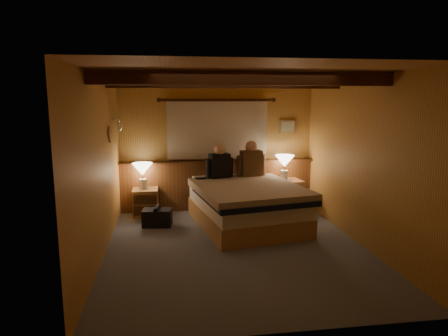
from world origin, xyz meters
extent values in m
plane|color=#545964|center=(0.00, 0.00, 0.00)|extent=(4.20, 4.20, 0.00)
plane|color=#C6844A|center=(0.00, 0.00, 2.40)|extent=(4.20, 4.20, 0.00)
plane|color=gold|center=(0.00, 2.10, 1.20)|extent=(3.60, 0.00, 3.60)
plane|color=gold|center=(-1.80, 0.00, 1.20)|extent=(0.00, 4.20, 4.20)
plane|color=gold|center=(1.80, 0.00, 1.20)|extent=(0.00, 4.20, 4.20)
plane|color=gold|center=(0.00, -2.10, 1.20)|extent=(3.60, 0.00, 3.60)
cube|color=brown|center=(0.00, 2.04, 0.45)|extent=(3.60, 0.12, 0.90)
cube|color=brown|center=(0.00, 1.98, 0.92)|extent=(3.60, 0.22, 0.04)
cylinder|color=#4C2613|center=(0.00, 2.02, 2.05)|extent=(2.10, 0.05, 0.05)
sphere|color=#4C2613|center=(-1.05, 2.02, 2.05)|extent=(0.08, 0.08, 0.08)
sphere|color=#4C2613|center=(1.05, 2.02, 2.05)|extent=(0.08, 0.08, 0.08)
cube|color=silver|center=(0.00, 2.03, 1.50)|extent=(1.85, 0.08, 1.05)
cube|color=#4C2613|center=(0.00, -0.60, 2.31)|extent=(3.60, 0.15, 0.16)
cube|color=#4C2613|center=(0.00, 0.90, 2.31)|extent=(3.60, 0.15, 0.16)
cylinder|color=silver|center=(-1.74, 1.60, 1.75)|extent=(0.03, 0.55, 0.03)
torus|color=silver|center=(-1.71, 1.45, 1.63)|extent=(0.01, 0.21, 0.21)
torus|color=silver|center=(-1.71, 1.68, 1.63)|extent=(0.01, 0.21, 0.21)
cube|color=#A88254|center=(1.35, 2.08, 1.55)|extent=(0.30, 0.03, 0.25)
cube|color=beige|center=(1.35, 2.06, 1.55)|extent=(0.24, 0.01, 0.19)
cube|color=#B77E4E|center=(0.34, 0.99, 0.15)|extent=(1.81, 2.22, 0.30)
cube|color=silver|center=(0.34, 0.99, 0.42)|extent=(1.77, 2.17, 0.24)
cube|color=black|center=(0.38, 0.74, 0.57)|extent=(1.80, 1.84, 0.08)
cube|color=#D19091|center=(0.36, 0.87, 0.64)|extent=(1.88, 2.04, 0.12)
cube|color=silver|center=(-0.17, 1.68, 0.62)|extent=(0.65, 0.44, 0.16)
cube|color=silver|center=(0.58, 1.82, 0.62)|extent=(0.65, 0.44, 0.16)
cube|color=#B77E4E|center=(-1.33, 1.78, 0.24)|extent=(0.45, 0.40, 0.49)
cube|color=brown|center=(-1.33, 1.59, 0.34)|extent=(0.40, 0.02, 0.17)
cube|color=brown|center=(-1.33, 1.59, 0.15)|extent=(0.40, 0.02, 0.17)
cylinder|color=silver|center=(-1.33, 1.59, 0.34)|extent=(0.03, 0.03, 0.03)
cylinder|color=silver|center=(-1.33, 1.59, 0.15)|extent=(0.03, 0.03, 0.03)
cube|color=#B77E4E|center=(1.25, 1.74, 0.29)|extent=(0.59, 0.54, 0.58)
cube|color=brown|center=(1.28, 1.51, 0.41)|extent=(0.48, 0.08, 0.20)
cube|color=brown|center=(1.28, 1.51, 0.18)|extent=(0.48, 0.08, 0.20)
cylinder|color=silver|center=(1.28, 1.51, 0.41)|extent=(0.03, 0.03, 0.03)
cylinder|color=silver|center=(1.28, 1.51, 0.18)|extent=(0.03, 0.03, 0.03)
cylinder|color=silver|center=(-1.37, 1.80, 0.58)|extent=(0.14, 0.14, 0.18)
cylinder|color=silver|center=(-1.37, 1.80, 0.70)|extent=(0.02, 0.02, 0.10)
cone|color=#FFF1C6|center=(-1.37, 1.80, 0.84)|extent=(0.35, 0.35, 0.22)
cylinder|color=silver|center=(1.21, 1.76, 0.67)|extent=(0.14, 0.14, 0.18)
cylinder|color=silver|center=(1.21, 1.76, 0.79)|extent=(0.02, 0.02, 0.10)
cone|color=#FFF1C6|center=(1.21, 1.76, 0.94)|extent=(0.36, 0.36, 0.22)
cube|color=black|center=(-0.02, 1.60, 0.89)|extent=(0.39, 0.28, 0.46)
cylinder|color=black|center=(-0.22, 1.55, 0.86)|extent=(0.11, 0.11, 0.37)
cylinder|color=black|center=(0.17, 1.65, 0.86)|extent=(0.11, 0.11, 0.37)
sphere|color=tan|center=(-0.02, 1.60, 1.19)|extent=(0.20, 0.20, 0.20)
cube|color=#4C351E|center=(0.57, 1.69, 0.91)|extent=(0.40, 0.27, 0.49)
cylinder|color=#4C351E|center=(0.35, 1.66, 0.87)|extent=(0.12, 0.12, 0.39)
cylinder|color=#4C351E|center=(0.78, 1.72, 0.87)|extent=(0.12, 0.12, 0.39)
sphere|color=tan|center=(0.57, 1.69, 1.23)|extent=(0.22, 0.22, 0.22)
cube|color=black|center=(-1.12, 1.15, 0.14)|extent=(0.50, 0.34, 0.28)
cylinder|color=black|center=(-1.12, 1.15, 0.30)|extent=(0.11, 0.29, 0.08)
camera|label=1|loc=(-0.93, -5.27, 2.08)|focal=32.00mm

